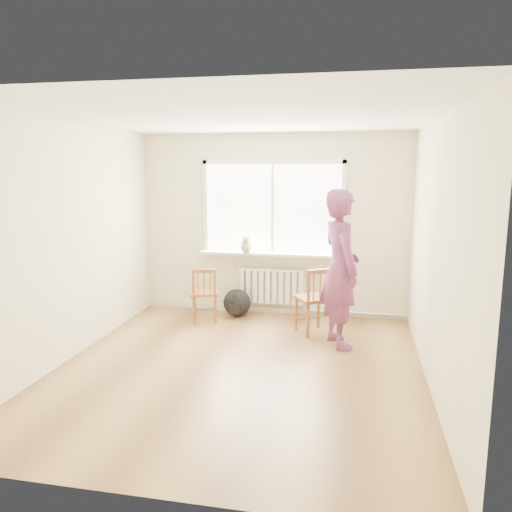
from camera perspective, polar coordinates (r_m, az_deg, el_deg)
The scene contains 13 objects.
floor at distance 5.66m, azimuth -1.97°, elevation -12.77°, with size 4.50×4.50×0.00m, color #9C7440.
ceiling at distance 5.24m, azimuth -2.15°, elevation 15.57°, with size 4.50×4.50×0.00m, color white.
back_wall at distance 7.47m, azimuth 1.95°, elevation 3.55°, with size 4.00×0.01×2.70m, color beige.
window at distance 7.42m, azimuth 1.94°, elevation 5.93°, with size 2.12×0.05×1.42m.
windowsill at distance 7.42m, azimuth 1.80°, elevation 0.24°, with size 2.15×0.22×0.04m, color white.
radiator at distance 7.54m, azimuth 1.80°, elevation -3.41°, with size 1.00×0.12×0.55m.
heating_pipe at distance 7.57m, azimuth 11.26°, elevation -6.38°, with size 0.04×0.04×1.40m, color silver.
baseboard at distance 7.72m, azimuth 1.88°, elevation -6.17°, with size 4.00×0.03×0.08m, color beige.
chair_left at distance 7.19m, azimuth -5.91°, elevation -4.44°, with size 0.48×0.47×0.80m.
chair_right at distance 6.69m, azimuth 6.80°, elevation -5.07°, with size 0.61×0.60×0.91m.
person at distance 6.20m, azimuth 9.60°, elevation -1.43°, with size 0.71×0.47×1.95m, color #C9435A.
cat at distance 7.39m, azimuth -1.08°, elevation 1.29°, with size 0.24×0.44×0.30m.
backpack at distance 7.49m, azimuth -2.19°, elevation -5.36°, with size 0.41×0.31×0.41m, color black.
Camera 1 is at (1.22, -5.07, 2.20)m, focal length 35.00 mm.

